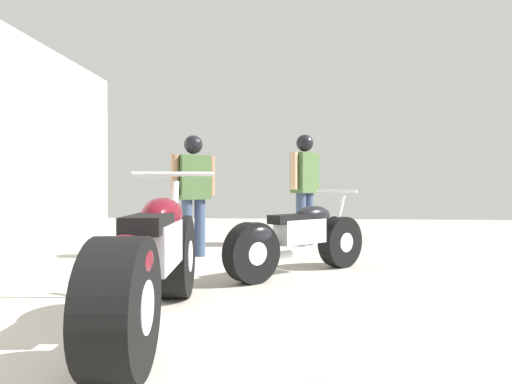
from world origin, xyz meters
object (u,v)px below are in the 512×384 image
at_px(motorcycle_black_naked, 297,239).
at_px(mechanic_in_blue, 305,179).
at_px(motorcycle_maroon_cruiser, 153,263).
at_px(mechanic_with_helmet, 193,184).

xyz_separation_m(motorcycle_black_naked, mechanic_in_blue, (0.15, 2.40, 0.69)).
distance_m(motorcycle_maroon_cruiser, motorcycle_black_naked, 2.11).
height_order(mechanic_in_blue, mechanic_with_helmet, mechanic_in_blue).
bearing_deg(motorcycle_maroon_cruiser, mechanic_with_helmet, 97.86).
bearing_deg(motorcycle_black_naked, mechanic_in_blue, 86.36).
relative_size(motorcycle_maroon_cruiser, mechanic_with_helmet, 1.40).
bearing_deg(motorcycle_maroon_cruiser, mechanic_in_blue, 75.25).
relative_size(motorcycle_maroon_cruiser, motorcycle_black_naked, 1.52).
height_order(motorcycle_maroon_cruiser, mechanic_in_blue, mechanic_in_blue).
bearing_deg(motorcycle_maroon_cruiser, motorcycle_black_naked, 62.54).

